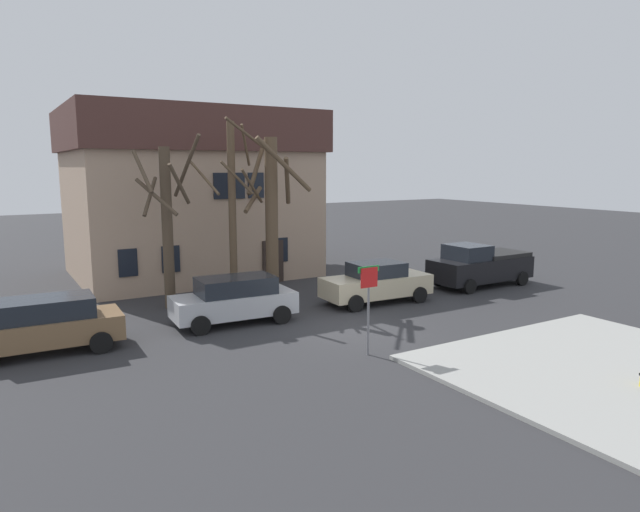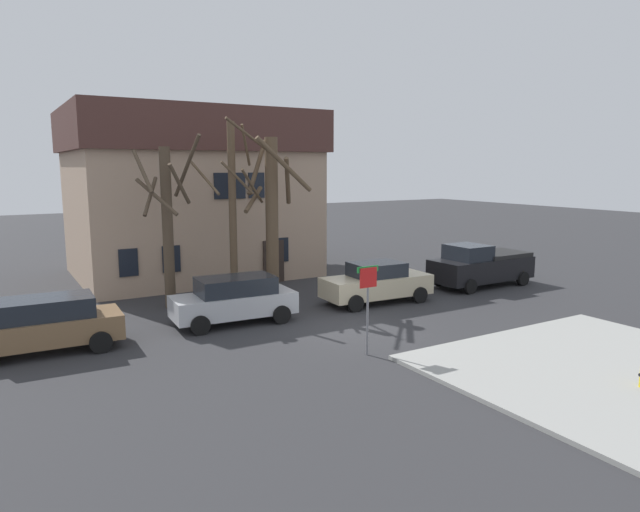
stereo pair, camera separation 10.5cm
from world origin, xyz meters
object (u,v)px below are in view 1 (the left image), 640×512
car_brown_wagon (41,325)px  car_beige_sedan (376,282)px  tree_bare_far (272,213)px  pickup_truck_black (480,265)px  car_silver_wagon (235,299)px  tree_bare_near (167,220)px  street_sign_pole (369,293)px  building_main (189,193)px  tree_bare_mid (233,205)px

car_brown_wagon → car_beige_sedan: size_ratio=1.00×
tree_bare_far → pickup_truck_black: size_ratio=1.33×
car_brown_wagon → car_beige_sedan: bearing=-0.3°
tree_bare_far → car_silver_wagon: bearing=-136.0°
tree_bare_near → car_silver_wagon: tree_bare_near is taller
tree_bare_near → street_sign_pole: (3.46, -8.87, -1.64)m
building_main → pickup_truck_black: bearing=-43.7°
car_silver_wagon → tree_bare_near: bearing=111.4°
car_brown_wagon → pickup_truck_black: (19.01, 0.12, 0.10)m
building_main → street_sign_pole: (0.27, -15.77, -2.39)m
car_beige_sedan → building_main: bearing=113.2°
building_main → tree_bare_mid: bearing=-93.6°
car_beige_sedan → pickup_truck_black: bearing=1.6°
car_brown_wagon → building_main: bearing=51.9°
tree_bare_far → car_silver_wagon: size_ratio=1.52×
building_main → pickup_truck_black: size_ratio=2.30×
building_main → car_brown_wagon: size_ratio=2.52×
tree_bare_mid → car_silver_wagon: tree_bare_mid is taller
pickup_truck_black → street_sign_pole: size_ratio=1.90×
car_brown_wagon → car_silver_wagon: (6.36, 0.07, -0.00)m
car_brown_wagon → street_sign_pole: street_sign_pole is taller
tree_bare_near → street_sign_pole: size_ratio=2.54×
tree_bare_near → tree_bare_mid: tree_bare_mid is taller
building_main → car_beige_sedan: (4.50, -10.51, -3.45)m
tree_bare_far → pickup_truck_black: 10.45m
tree_bare_far → car_brown_wagon: tree_bare_far is taller
car_brown_wagon → pickup_truck_black: 19.01m
tree_bare_far → pickup_truck_black: tree_bare_far is taller
tree_bare_mid → pickup_truck_black: size_ratio=1.46×
tree_bare_near → car_beige_sedan: (7.70, -3.61, -2.70)m
tree_bare_near → street_sign_pole: tree_bare_near is taller
car_silver_wagon → street_sign_pole: street_sign_pole is taller
car_beige_sedan → car_silver_wagon: bearing=178.9°
car_brown_wagon → car_silver_wagon: car_silver_wagon is taller
building_main → tree_bare_far: bearing=-81.5°
tree_bare_far → pickup_truck_black: bearing=-16.1°
tree_bare_mid → car_brown_wagon: bearing=-156.3°
tree_bare_far → street_sign_pole: (-0.85, -8.24, -1.81)m
building_main → tree_bare_mid: (-0.44, -7.04, -0.24)m
tree_bare_mid → street_sign_pole: size_ratio=2.77×
car_brown_wagon → car_silver_wagon: size_ratio=1.05×
tree_bare_mid → car_brown_wagon: tree_bare_mid is taller
building_main → car_beige_sedan: building_main is taller
car_beige_sedan → pickup_truck_black: pickup_truck_black is taller
pickup_truck_black → tree_bare_near: bearing=166.2°
pickup_truck_black → tree_bare_far: bearing=163.9°
car_beige_sedan → street_sign_pole: 6.84m
car_silver_wagon → car_beige_sedan: (6.34, -0.12, -0.03)m
building_main → car_beige_sedan: size_ratio=2.53×
tree_bare_near → car_beige_sedan: 8.92m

